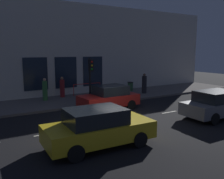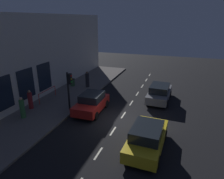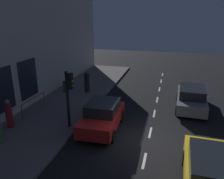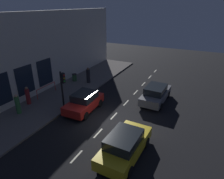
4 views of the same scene
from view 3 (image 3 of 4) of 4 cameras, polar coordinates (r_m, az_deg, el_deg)
The scene contains 11 objects.
ground_plane at distance 11.91m, azimuth 9.21°, elevation -13.03°, with size 60.00×60.00×0.00m, color black.
sidewalk at distance 13.78m, azimuth -17.87°, elevation -8.77°, with size 4.50×32.00×0.15m.
lane_centre_line at distance 12.77m, azimuth 9.71°, elevation -10.72°, with size 0.12×27.20×0.01m.
traffic_light at distance 12.26m, azimuth -10.87°, elevation -0.17°, with size 0.50×0.32×3.21m.
parked_car_0 at distance 9.25m, azimuth 24.15°, elevation -19.00°, with size 2.10×4.45×1.58m.
parked_car_1 at distance 12.67m, azimuth -2.49°, elevation -6.69°, with size 2.03×3.93×1.58m.
parked_car_2 at distance 16.21m, azimuth 19.52°, elevation -2.01°, with size 2.05×4.48×1.58m.
pedestrian_1 at distance 13.77m, azimuth -24.73°, elevation -5.82°, with size 0.43×0.43×1.64m.
pedestrian_2 at distance 18.30m, azimuth -6.43°, elevation 1.78°, with size 0.53×0.53×1.74m.
trash_bin at distance 18.88m, azimuth -11.59°, elevation 0.81°, with size 0.53×0.53×0.81m.
red_railing at distance 15.27m, azimuth -19.37°, elevation -2.86°, with size 0.05×2.50×0.97m.
Camera 3 is at (-0.79, 10.14, 6.19)m, focal length 35.94 mm.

